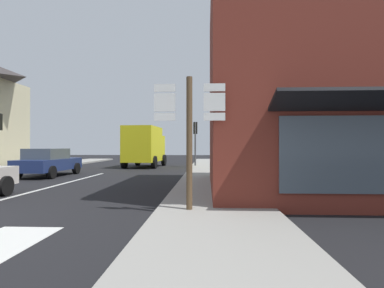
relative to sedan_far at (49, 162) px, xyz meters
The scene contains 8 objects.
ground_plane 2.45m from the sedan_far, ahead, with size 80.00×80.00×0.00m, color black.
sidewalk_right 8.95m from the sedan_far, 14.67° to the right, with size 2.82×44.00×0.14m, color gray.
lane_centre_stripe 4.91m from the sedan_far, 61.44° to the right, with size 0.16×12.00×0.01m, color silver.
brick_storefront_right 14.78m from the sedan_far, 19.45° to the right, with size 10.23×8.89×7.30m.
sedan_far is the anchor object (origin of this frame).
delivery_truck 8.32m from the sedan_far, 63.83° to the left, with size 2.75×5.13×3.05m.
route_sign_post 12.05m from the sedan_far, 48.16° to the right, with size 1.66×0.14×3.20m.
traffic_light_far_right 10.72m from the sedan_far, 44.62° to the left, with size 0.30×0.49×3.43m.
Camera 1 is at (6.09, -5.86, 1.60)m, focal length 29.11 mm.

